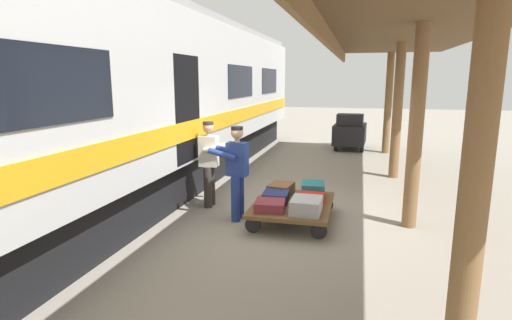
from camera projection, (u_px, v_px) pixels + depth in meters
The scene contains 13 objects.
ground_plane at pixel (298, 217), 7.56m from camera, with size 60.00×60.00×0.00m, color gray.
platform_canopy at pixel (419, 29), 6.46m from camera, with size 3.20×15.68×3.56m.
train_car at pixel (117, 102), 8.03m from camera, with size 3.03×20.36×4.00m.
luggage_cart at pixel (293, 205), 7.28m from camera, with size 1.36×1.80×0.34m.
suitcase_gray_aluminum at pixel (306, 206), 6.71m from camera, with size 0.48×0.59×0.24m, color #9EA0A5.
suitcase_red_plastic at pixel (310, 199), 7.18m from camera, with size 0.44×0.44×0.19m, color #AD231E.
suitcase_brown_leather at pixel (281, 189), 7.80m from camera, with size 0.41×0.55×0.21m, color brown.
suitcase_teal_softside at pixel (313, 190), 7.65m from camera, with size 0.42×0.51×0.27m, color #1E666B.
suitcase_burgundy_valise at pixel (270, 205), 6.86m from camera, with size 0.49×0.51×0.16m, color maroon.
suitcase_navy_fabric at pixel (276, 197), 7.33m from camera, with size 0.44×0.53×0.18m, color navy.
porter_in_overalls at pixel (236, 170), 7.26m from camera, with size 0.69×0.47×1.70m.
porter_by_door at pixel (210, 161), 8.04m from camera, with size 0.67×0.43×1.70m.
baggage_tug at pixel (350, 132), 14.76m from camera, with size 1.19×1.75×1.30m.
Camera 1 is at (-1.03, 7.17, 2.51)m, focal length 28.58 mm.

